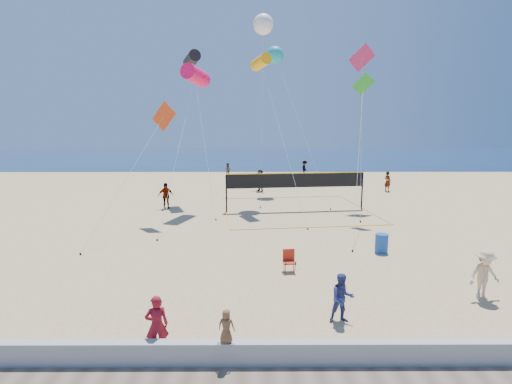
{
  "coord_description": "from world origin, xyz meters",
  "views": [
    {
      "loc": [
        -0.64,
        -12.04,
        5.89
      ],
      "look_at": [
        -0.58,
        2.0,
        3.48
      ],
      "focal_mm": 28.0,
      "sensor_mm": 36.0,
      "label": 1
    }
  ],
  "objects_px": {
    "camp_chair": "(289,259)",
    "trash_barrel": "(382,243)",
    "woman": "(157,325)",
    "volleyball_net": "(296,184)"
  },
  "relations": [
    {
      "from": "camp_chair",
      "to": "woman",
      "type": "bearing_deg",
      "value": -129.13
    },
    {
      "from": "camp_chair",
      "to": "trash_barrel",
      "type": "xyz_separation_m",
      "value": [
        4.48,
        2.37,
        -0.06
      ]
    },
    {
      "from": "volleyball_net",
      "to": "camp_chair",
      "type": "bearing_deg",
      "value": -103.98
    },
    {
      "from": "woman",
      "to": "camp_chair",
      "type": "distance_m",
      "value": 7.07
    },
    {
      "from": "woman",
      "to": "camp_chair",
      "type": "bearing_deg",
      "value": -139.44
    },
    {
      "from": "woman",
      "to": "volleyball_net",
      "type": "xyz_separation_m",
      "value": [
        5.33,
        17.48,
        0.99
      ]
    },
    {
      "from": "trash_barrel",
      "to": "volleyball_net",
      "type": "xyz_separation_m",
      "value": [
        -3.04,
        9.22,
        1.35
      ]
    },
    {
      "from": "camp_chair",
      "to": "volleyball_net",
      "type": "xyz_separation_m",
      "value": [
        1.44,
        11.58,
        1.29
      ]
    },
    {
      "from": "camp_chair",
      "to": "trash_barrel",
      "type": "bearing_deg",
      "value": 22.15
    },
    {
      "from": "woman",
      "to": "volleyball_net",
      "type": "height_order",
      "value": "volleyball_net"
    }
  ]
}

